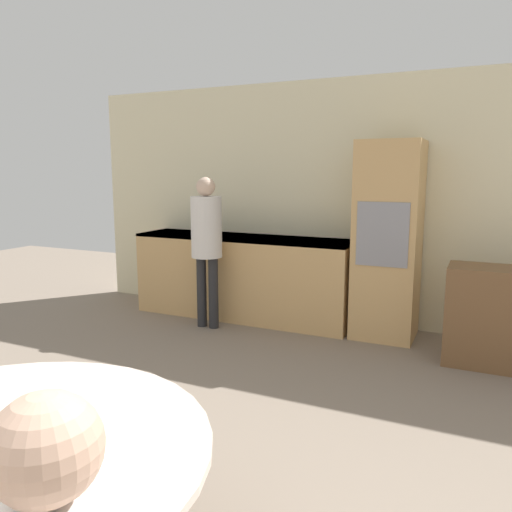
# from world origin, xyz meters

# --- Properties ---
(wall_back) EXTENTS (6.63, 0.05, 2.60)m
(wall_back) POSITION_xyz_m (0.00, 5.41, 1.30)
(wall_back) COLOR beige
(wall_back) RESTS_ON ground_plane
(kitchen_counter) EXTENTS (2.48, 0.60, 0.92)m
(kitchen_counter) POSITION_xyz_m (-1.22, 5.07, 0.48)
(kitchen_counter) COLOR tan
(kitchen_counter) RESTS_ON ground_plane
(oven_unit) EXTENTS (0.60, 0.59, 1.93)m
(oven_unit) POSITION_xyz_m (0.36, 5.08, 0.97)
(oven_unit) COLOR tan
(oven_unit) RESTS_ON ground_plane
(sideboard) EXTENTS (1.00, 0.45, 0.85)m
(sideboard) POSITION_xyz_m (1.46, 4.68, 0.42)
(sideboard) COLOR brown
(sideboard) RESTS_ON ground_plane
(person_standing) EXTENTS (0.32, 0.32, 1.58)m
(person_standing) POSITION_xyz_m (-1.39, 4.57, 0.98)
(person_standing) COLOR #262628
(person_standing) RESTS_ON ground_plane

